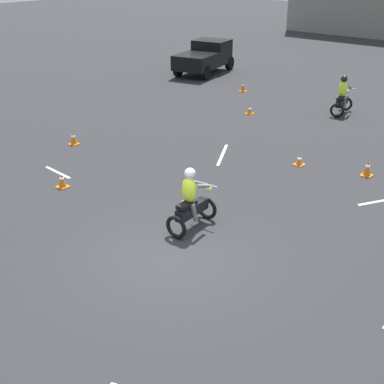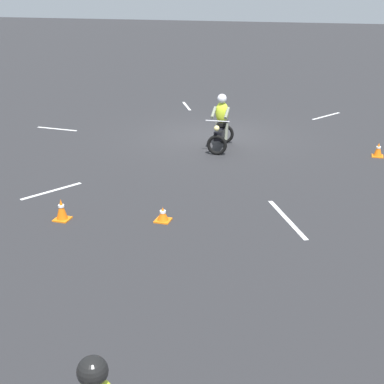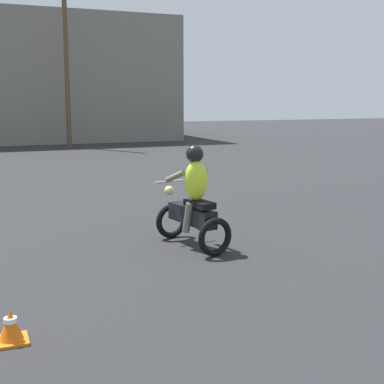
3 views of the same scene
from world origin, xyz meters
The scene contains 10 objects.
ground_plane centered at (0.00, 0.00, 0.00)m, with size 120.00×120.00×0.00m, color #28282B.
motorcycle_rider_foreground centered at (-0.55, 1.33, 0.73)m, with size 0.74×1.53×1.66m.
traffic_cone_near_right centered at (-5.12, 0.82, 0.20)m, with size 0.32×0.32×0.41m.
traffic_cone_mid_center centered at (1.39, 7.49, 0.23)m, with size 0.32×0.32×0.47m.
traffic_cone_far_left centered at (-0.68, 6.94, 0.15)m, with size 0.32×0.32×0.31m.
lane_stripe_e centered at (5.47, 0.67, 0.00)m, with size 0.10×1.56×0.01m, color silver.
lane_stripe_ne centered at (2.49, 6.05, 0.00)m, with size 0.10×1.63×0.01m, color silver.
lane_stripe_nw centered at (-3.18, 6.08, 0.00)m, with size 0.10×2.07×0.01m, color silver.
lane_stripe_sw centered at (-3.36, -4.05, 0.00)m, with size 0.10×1.72×0.01m, color silver.
lane_stripe_se centered at (2.28, -4.25, 0.00)m, with size 0.10×1.64×0.01m, color silver.
Camera 2 is at (-4.25, 16.63, 4.64)m, focal length 50.00 mm.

